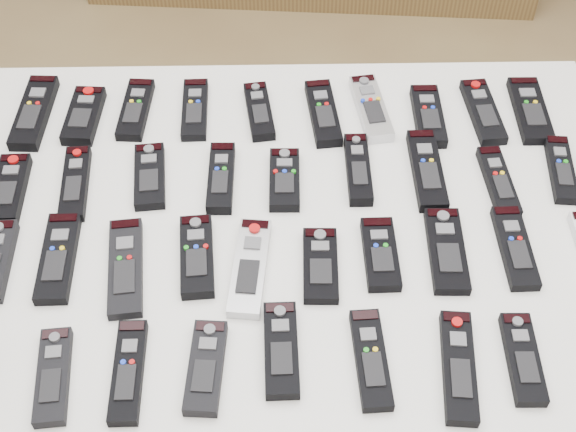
{
  "coord_description": "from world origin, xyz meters",
  "views": [
    {
      "loc": [
        -0.02,
        -1.03,
        1.88
      ],
      "look_at": [
        -0.01,
        -0.12,
        0.8
      ],
      "focal_mm": 50.0,
      "sensor_mm": 36.0,
      "label": 1
    }
  ],
  "objects_px": {
    "remote_9": "(530,110)",
    "remote_36": "(523,359)",
    "remote_14": "(285,180)",
    "remote_15": "(358,169)",
    "remote_2": "(136,109)",
    "remote_5": "(323,113)",
    "remote_8": "(483,112)",
    "remote_20": "(58,258)",
    "remote_35": "(459,367)",
    "remote_16": "(427,170)",
    "remote_0": "(34,112)",
    "remote_33": "(281,350)",
    "remote_6": "(371,108)",
    "remote_30": "(53,376)",
    "remote_17": "(498,182)",
    "remote_4": "(259,111)",
    "remote_10": "(9,189)",
    "remote_23": "(250,267)",
    "table": "(288,243)",
    "remote_34": "(371,359)",
    "remote_22": "(197,256)",
    "remote_26": "(447,250)",
    "remote_12": "(150,176)",
    "remote_27": "(515,247)",
    "remote_25": "(380,254)",
    "remote_3": "(195,109)",
    "remote_11": "(75,183)",
    "remote_13": "(221,178)",
    "remote_21": "(126,267)",
    "remote_32": "(206,367)",
    "remote_1": "(84,116)",
    "remote_18": "(561,169)",
    "remote_31": "(128,371)"
  },
  "relations": [
    {
      "from": "remote_6",
      "to": "remote_15",
      "type": "distance_m",
      "value": 0.17
    },
    {
      "from": "remote_6",
      "to": "remote_30",
      "type": "distance_m",
      "value": 0.8
    },
    {
      "from": "remote_2",
      "to": "remote_20",
      "type": "distance_m",
      "value": 0.38
    },
    {
      "from": "remote_11",
      "to": "remote_1",
      "type": "bearing_deg",
      "value": 89.74
    },
    {
      "from": "remote_10",
      "to": "remote_11",
      "type": "relative_size",
      "value": 0.92
    },
    {
      "from": "remote_10",
      "to": "remote_31",
      "type": "bearing_deg",
      "value": -56.98
    },
    {
      "from": "table",
      "to": "remote_4",
      "type": "relative_size",
      "value": 8.16
    },
    {
      "from": "remote_2",
      "to": "remote_5",
      "type": "xyz_separation_m",
      "value": [
        0.38,
        -0.02,
        0.0
      ]
    },
    {
      "from": "remote_3",
      "to": "remote_25",
      "type": "distance_m",
      "value": 0.5
    },
    {
      "from": "remote_35",
      "to": "remote_12",
      "type": "bearing_deg",
      "value": 146.41
    },
    {
      "from": "remote_9",
      "to": "remote_10",
      "type": "xyz_separation_m",
      "value": [
        -1.0,
        -0.2,
        0.0
      ]
    },
    {
      "from": "remote_16",
      "to": "remote_0",
      "type": "bearing_deg",
      "value": 166.6
    },
    {
      "from": "remote_15",
      "to": "remote_11",
      "type": "bearing_deg",
      "value": -177.43
    },
    {
      "from": "remote_25",
      "to": "remote_26",
      "type": "relative_size",
      "value": 0.84
    },
    {
      "from": "remote_14",
      "to": "remote_15",
      "type": "xyz_separation_m",
      "value": [
        0.14,
        0.02,
        0.0
      ]
    },
    {
      "from": "remote_15",
      "to": "remote_26",
      "type": "xyz_separation_m",
      "value": [
        0.14,
        -0.19,
        -0.0
      ]
    },
    {
      "from": "remote_20",
      "to": "remote_21",
      "type": "bearing_deg",
      "value": -11.75
    },
    {
      "from": "remote_15",
      "to": "remote_26",
      "type": "height_order",
      "value": "remote_15"
    },
    {
      "from": "remote_11",
      "to": "remote_13",
      "type": "height_order",
      "value": "remote_13"
    },
    {
      "from": "remote_21",
      "to": "remote_30",
      "type": "height_order",
      "value": "remote_30"
    },
    {
      "from": "remote_23",
      "to": "table",
      "type": "bearing_deg",
      "value": 63.27
    },
    {
      "from": "table",
      "to": "remote_25",
      "type": "bearing_deg",
      "value": -27.18
    },
    {
      "from": "remote_17",
      "to": "remote_26",
      "type": "xyz_separation_m",
      "value": [
        -0.12,
        -0.16,
        -0.0
      ]
    },
    {
      "from": "remote_18",
      "to": "remote_31",
      "type": "height_order",
      "value": "remote_31"
    },
    {
      "from": "remote_0",
      "to": "remote_3",
      "type": "xyz_separation_m",
      "value": [
        0.32,
        0.01,
        -0.0
      ]
    },
    {
      "from": "remote_6",
      "to": "remote_9",
      "type": "distance_m",
      "value": 0.32
    },
    {
      "from": "remote_27",
      "to": "remote_34",
      "type": "height_order",
      "value": "same"
    },
    {
      "from": "remote_8",
      "to": "remote_20",
      "type": "bearing_deg",
      "value": -161.0
    },
    {
      "from": "remote_30",
      "to": "remote_22",
      "type": "bearing_deg",
      "value": 42.39
    },
    {
      "from": "remote_12",
      "to": "remote_16",
      "type": "xyz_separation_m",
      "value": [
        0.52,
        0.0,
        0.0
      ]
    },
    {
      "from": "remote_20",
      "to": "remote_27",
      "type": "xyz_separation_m",
      "value": [
        0.78,
        0.01,
        -0.0
      ]
    },
    {
      "from": "remote_15",
      "to": "remote_33",
      "type": "distance_m",
      "value": 0.41
    },
    {
      "from": "remote_17",
      "to": "remote_30",
      "type": "distance_m",
      "value": 0.85
    },
    {
      "from": "remote_6",
      "to": "remote_32",
      "type": "relative_size",
      "value": 1.14
    },
    {
      "from": "remote_2",
      "to": "remote_35",
      "type": "xyz_separation_m",
      "value": [
        0.56,
        -0.59,
        0.0
      ]
    },
    {
      "from": "remote_18",
      "to": "remote_26",
      "type": "relative_size",
      "value": 0.92
    },
    {
      "from": "remote_1",
      "to": "remote_27",
      "type": "distance_m",
      "value": 0.86
    },
    {
      "from": "remote_0",
      "to": "remote_22",
      "type": "bearing_deg",
      "value": -43.9
    },
    {
      "from": "remote_23",
      "to": "remote_14",
      "type": "bearing_deg",
      "value": 78.69
    },
    {
      "from": "remote_9",
      "to": "remote_36",
      "type": "xyz_separation_m",
      "value": [
        -0.13,
        -0.56,
        0.0
      ]
    },
    {
      "from": "remote_17",
      "to": "remote_4",
      "type": "bearing_deg",
      "value": 151.67
    },
    {
      "from": "remote_36",
      "to": "remote_3",
      "type": "bearing_deg",
      "value": 133.99
    },
    {
      "from": "remote_4",
      "to": "remote_21",
      "type": "bearing_deg",
      "value": -127.8
    },
    {
      "from": "remote_26",
      "to": "remote_33",
      "type": "distance_m",
      "value": 0.35
    },
    {
      "from": "remote_23",
      "to": "remote_3",
      "type": "bearing_deg",
      "value": 112.18
    },
    {
      "from": "remote_34",
      "to": "remote_35",
      "type": "relative_size",
      "value": 0.9
    },
    {
      "from": "remote_5",
      "to": "remote_34",
      "type": "bearing_deg",
      "value": -90.94
    },
    {
      "from": "remote_4",
      "to": "remote_22",
      "type": "bearing_deg",
      "value": -113.56
    },
    {
      "from": "remote_6",
      "to": "remote_12",
      "type": "height_order",
      "value": "remote_6"
    },
    {
      "from": "remote_15",
      "to": "remote_12",
      "type": "bearing_deg",
      "value": -178.83
    }
  ]
}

